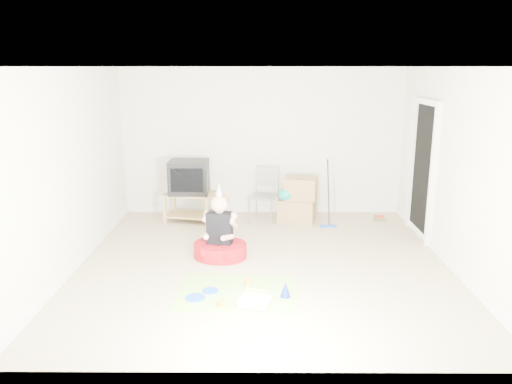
{
  "coord_description": "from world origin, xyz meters",
  "views": [
    {
      "loc": [
        -0.06,
        -6.35,
        2.6
      ],
      "look_at": [
        -0.1,
        0.4,
        0.9
      ],
      "focal_mm": 35.0,
      "sensor_mm": 36.0,
      "label": 1
    }
  ],
  "objects_px": {
    "cardboard_boxes": "(298,201)",
    "birthday_cake": "(255,302)",
    "crt_tv": "(189,177)",
    "seated_woman": "(220,241)",
    "folding_chair": "(264,196)",
    "tv_stand": "(190,205)"
  },
  "relations": [
    {
      "from": "seated_woman",
      "to": "birthday_cake",
      "type": "distance_m",
      "value": 1.57
    },
    {
      "from": "cardboard_boxes",
      "to": "seated_woman",
      "type": "relative_size",
      "value": 0.72
    },
    {
      "from": "tv_stand",
      "to": "seated_woman",
      "type": "height_order",
      "value": "seated_woman"
    },
    {
      "from": "cardboard_boxes",
      "to": "crt_tv",
      "type": "bearing_deg",
      "value": -179.9
    },
    {
      "from": "seated_woman",
      "to": "birthday_cake",
      "type": "relative_size",
      "value": 2.72
    },
    {
      "from": "folding_chair",
      "to": "birthday_cake",
      "type": "xyz_separation_m",
      "value": [
        -0.13,
        -3.09,
        -0.42
      ]
    },
    {
      "from": "crt_tv",
      "to": "folding_chair",
      "type": "xyz_separation_m",
      "value": [
        1.27,
        -0.06,
        -0.32
      ]
    },
    {
      "from": "tv_stand",
      "to": "seated_woman",
      "type": "xyz_separation_m",
      "value": [
        0.64,
        -1.68,
        -0.06
      ]
    },
    {
      "from": "cardboard_boxes",
      "to": "tv_stand",
      "type": "bearing_deg",
      "value": -179.9
    },
    {
      "from": "seated_woman",
      "to": "cardboard_boxes",
      "type": "bearing_deg",
      "value": 54.16
    },
    {
      "from": "folding_chair",
      "to": "seated_woman",
      "type": "height_order",
      "value": "seated_woman"
    },
    {
      "from": "cardboard_boxes",
      "to": "birthday_cake",
      "type": "xyz_separation_m",
      "value": [
        -0.72,
        -3.15,
        -0.32
      ]
    },
    {
      "from": "crt_tv",
      "to": "cardboard_boxes",
      "type": "xyz_separation_m",
      "value": [
        1.86,
        0.0,
        -0.41
      ]
    },
    {
      "from": "crt_tv",
      "to": "folding_chair",
      "type": "height_order",
      "value": "crt_tv"
    },
    {
      "from": "seated_woman",
      "to": "birthday_cake",
      "type": "height_order",
      "value": "seated_woman"
    },
    {
      "from": "cardboard_boxes",
      "to": "seated_woman",
      "type": "distance_m",
      "value": 2.08
    },
    {
      "from": "seated_woman",
      "to": "birthday_cake",
      "type": "bearing_deg",
      "value": -71.27
    },
    {
      "from": "tv_stand",
      "to": "crt_tv",
      "type": "relative_size",
      "value": 1.37
    },
    {
      "from": "tv_stand",
      "to": "folding_chair",
      "type": "xyz_separation_m",
      "value": [
        1.27,
        -0.06,
        0.17
      ]
    },
    {
      "from": "crt_tv",
      "to": "seated_woman",
      "type": "xyz_separation_m",
      "value": [
        0.64,
        -1.68,
        -0.55
      ]
    },
    {
      "from": "birthday_cake",
      "to": "crt_tv",
      "type": "bearing_deg",
      "value": 109.92
    },
    {
      "from": "birthday_cake",
      "to": "cardboard_boxes",
      "type": "bearing_deg",
      "value": 77.21
    }
  ]
}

